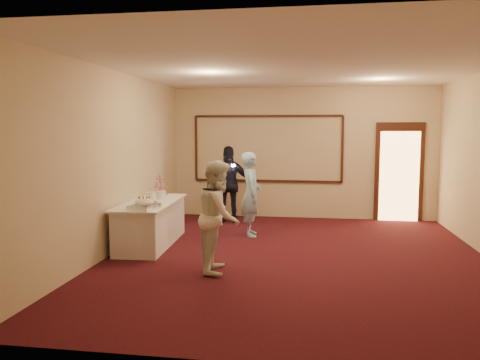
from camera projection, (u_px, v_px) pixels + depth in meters
name	position (u px, v px, depth m)	size (l,w,h in m)	color
floor	(297.00, 257.00, 7.46)	(7.00, 7.00, 0.00)	black
room_walls	(298.00, 130.00, 7.25)	(6.04, 7.04, 3.02)	beige
wall_molding	(268.00, 149.00, 10.83)	(3.45, 0.04, 1.55)	#351810
doorway	(399.00, 173.00, 10.42)	(1.05, 0.07, 2.20)	#351810
buffet_table	(151.00, 223.00, 8.29)	(0.94, 2.18, 0.77)	white
pavlova_tray	(144.00, 204.00, 7.46)	(0.44, 0.56, 0.19)	silver
cupcake_stand	(160.00, 187.00, 9.11)	(0.28, 0.28, 0.42)	#D03C69
plate_stack_a	(151.00, 196.00, 8.37)	(0.18, 0.18, 0.15)	white
plate_stack_b	(161.00, 195.00, 8.56)	(0.18, 0.18, 0.15)	white
tart	(151.00, 203.00, 7.89)	(0.25, 0.25, 0.05)	white
man	(251.00, 194.00, 8.94)	(0.59, 0.39, 1.62)	#96C6EC
woman	(219.00, 216.00, 6.69)	(0.78, 0.61, 1.60)	white
guest	(229.00, 184.00, 10.25)	(0.99, 0.41, 1.68)	black
camera_flash	(233.00, 166.00, 10.02)	(0.07, 0.04, 0.05)	white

